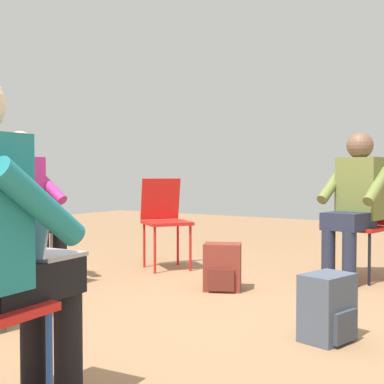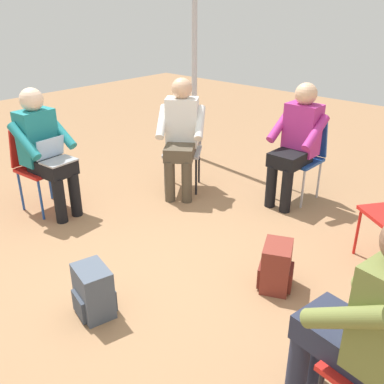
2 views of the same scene
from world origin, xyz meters
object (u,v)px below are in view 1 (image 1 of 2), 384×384
(person_in_olive, at_px, (354,198))
(backpack_by_empty_chair, at_px, (222,270))
(chair_south, at_px, (363,220))
(chair_east, at_px, (15,222))
(person_in_magenta, at_px, (28,199))
(chair_southeast, at_px, (164,216))
(backpack_near_laptop_user, at_px, (327,311))

(person_in_olive, bearing_deg, backpack_by_empty_chair, 59.60)
(person_in_olive, bearing_deg, chair_south, -90.00)
(chair_east, distance_m, person_in_magenta, 0.26)
(chair_east, bearing_deg, person_in_magenta, 90.00)
(chair_southeast, distance_m, person_in_olive, 1.73)
(chair_south, bearing_deg, person_in_olive, 90.00)
(person_in_magenta, distance_m, backpack_by_empty_chair, 1.65)
(person_in_magenta, bearing_deg, chair_south, 129.26)
(chair_south, distance_m, person_in_magenta, 2.79)
(chair_southeast, xyz_separation_m, backpack_near_laptop_user, (-2.03, 1.30, -0.34))
(backpack_near_laptop_user, relative_size, backpack_by_empty_chair, 1.00)
(chair_south, height_order, person_in_olive, person_in_olive)
(chair_southeast, xyz_separation_m, person_in_olive, (-1.68, -0.36, 0.20))
(person_in_magenta, distance_m, backpack_near_laptop_user, 2.54)
(chair_south, xyz_separation_m, backpack_by_empty_chair, (0.77, 1.06, -0.34))
(person_in_olive, bearing_deg, chair_east, 43.69)
(person_in_olive, height_order, backpack_near_laptop_user, person_in_olive)
(chair_south, bearing_deg, backpack_by_empty_chair, 63.30)
(backpack_by_empty_chair, bearing_deg, person_in_olive, -129.71)
(chair_east, distance_m, backpack_near_laptop_user, 2.68)
(chair_south, height_order, backpack_near_laptop_user, chair_south)
(person_in_magenta, bearing_deg, backpack_by_empty_chair, 116.60)
(person_in_magenta, xyz_separation_m, backpack_near_laptop_user, (-2.49, 0.07, -0.54))
(backpack_near_laptop_user, bearing_deg, chair_east, -1.63)
(backpack_near_laptop_user, bearing_deg, chair_southeast, -32.52)
(chair_southeast, relative_size, chair_east, 1.00)
(chair_southeast, relative_size, backpack_near_laptop_user, 2.36)
(person_in_magenta, height_order, backpack_near_laptop_user, person_in_magenta)
(person_in_olive, xyz_separation_m, backpack_by_empty_chair, (0.74, 0.89, -0.54))
(backpack_by_empty_chair, bearing_deg, chair_east, 23.66)
(person_in_olive, relative_size, backpack_by_empty_chair, 3.44)
(backpack_by_empty_chair, bearing_deg, person_in_magenta, 26.17)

